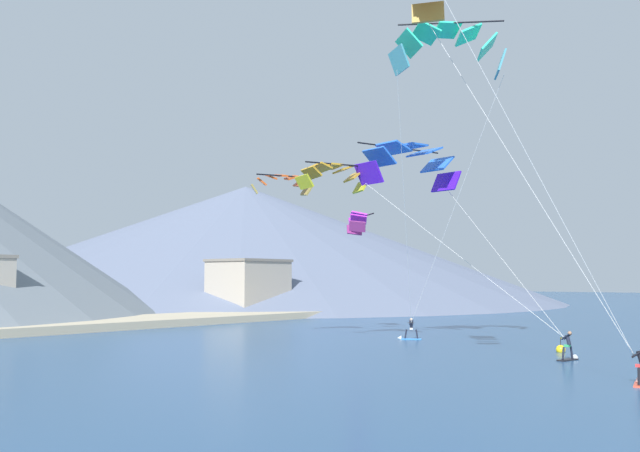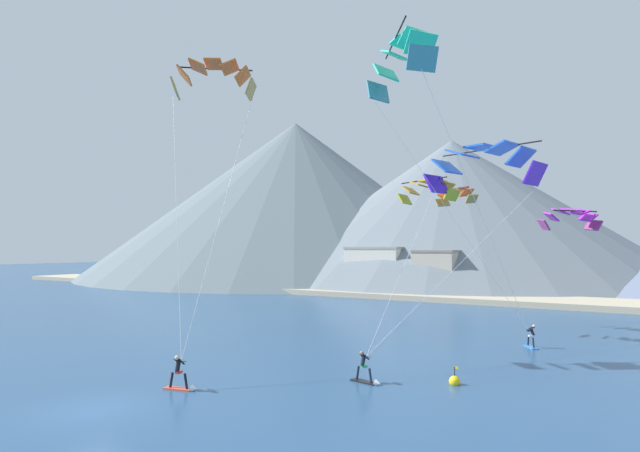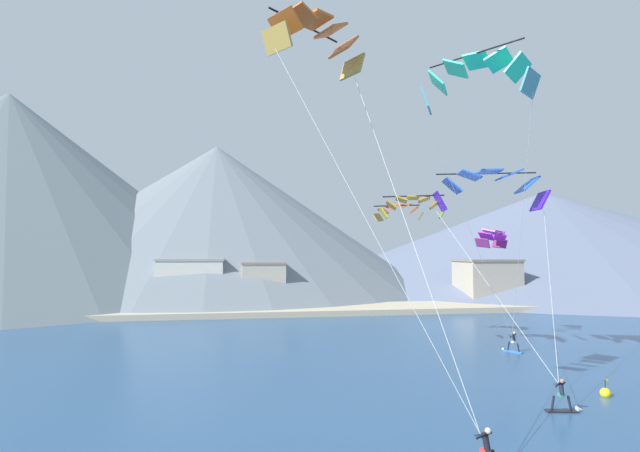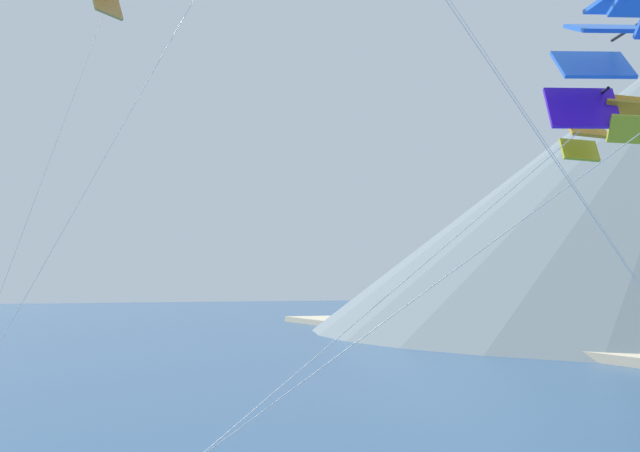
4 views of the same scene
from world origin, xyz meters
The scene contains 12 objects.
kitesurfer_near_lead centered at (7.89, 9.65, 0.46)m, with size 1.78×0.75×1.67m.
kitesurfer_near_trail centered at (0.88, 4.04, 0.49)m, with size 1.79×0.80×1.72m.
kitesurfer_mid_center centered at (13.38, 23.65, 0.43)m, with size 1.25×1.69×1.62m.
parafoil_kite_near_lead centered at (10.80, 21.75, 12.63)m, with size 8.37×14.00×12.50m.
parafoil_kite_mid_center centered at (7.17, 16.49, 18.76)m, with size 9.42×9.96×18.89m.
parafoil_kite_distant_high_outer centered at (5.94, 24.67, 11.41)m, with size 5.29×2.91×1.81m.
parafoil_kite_distant_low_drift centered at (6.59, 30.03, 11.43)m, with size 4.35×3.52×1.62m.
parafoil_kite_distant_mid_solo centered at (15.53, 29.81, 9.16)m, with size 4.49×4.38×1.82m.
race_marker_buoy centered at (11.68, 11.66, 0.16)m, with size 0.56×0.56×1.02m.
shoreline_strip centered at (0.00, 51.97, 0.35)m, with size 180.00×10.00×0.70m, color #BCAD8E.
shore_building_promenade_mid centered at (29.49, 56.82, 3.38)m, with size 8.23×7.17×6.73m.
mountain_peak_east_shoulder centered at (64.01, 93.18, 11.01)m, with size 116.77×116.77×22.02m.
Camera 1 is at (-30.85, -5.07, 4.45)m, focal length 40.00 mm.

